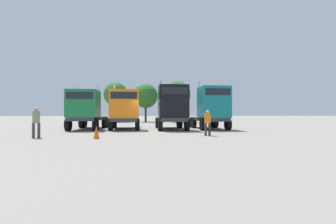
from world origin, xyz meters
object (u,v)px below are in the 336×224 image
object	(u,v)px
semi_truck_teal	(212,108)
traffic_cone_near	(96,132)
semi_truck_black	(172,108)
semi_truck_green	(86,109)
semi_truck_orange	(125,109)
visitor_with_camera	(36,120)
visitor_in_hivis	(208,121)

from	to	relation	value
semi_truck_teal	traffic_cone_near	size ratio (longest dim) A/B	7.93
semi_truck_black	semi_truck_green	bearing A→B (deg)	-96.89
semi_truck_black	traffic_cone_near	size ratio (longest dim) A/B	8.43
semi_truck_green	traffic_cone_near	size ratio (longest dim) A/B	8.62
semi_truck_orange	visitor_with_camera	bearing A→B (deg)	-37.00
visitor_in_hivis	semi_truck_black	bearing A→B (deg)	-176.55
semi_truck_green	visitor_in_hivis	size ratio (longest dim) A/B	3.85
traffic_cone_near	semi_truck_teal	bearing A→B (deg)	40.83
semi_truck_green	visitor_with_camera	size ratio (longest dim) A/B	3.52
semi_truck_black	semi_truck_teal	world-z (taller)	semi_truck_black
visitor_with_camera	semi_truck_orange	bearing A→B (deg)	119.80
semi_truck_black	traffic_cone_near	xyz separation A→B (m)	(-4.88, -6.88, -1.56)
visitor_with_camera	traffic_cone_near	size ratio (longest dim) A/B	2.45
semi_truck_black	traffic_cone_near	distance (m)	8.58
semi_truck_green	traffic_cone_near	distance (m)	8.11
semi_truck_green	visitor_in_hivis	world-z (taller)	semi_truck_green
semi_truck_orange	visitor_with_camera	xyz separation A→B (m)	(-4.36, -6.83, -0.74)
visitor_with_camera	traffic_cone_near	world-z (taller)	visitor_with_camera
semi_truck_green	semi_truck_orange	bearing A→B (deg)	87.05
semi_truck_green	semi_truck_orange	world-z (taller)	semi_truck_orange
semi_truck_orange	semi_truck_teal	bearing A→B (deg)	84.65
visitor_in_hivis	visitor_with_camera	world-z (taller)	visitor_with_camera
semi_truck_teal	semi_truck_orange	bearing A→B (deg)	-94.06
semi_truck_orange	visitor_in_hivis	distance (m)	8.49
semi_truck_teal	visitor_with_camera	world-z (taller)	semi_truck_teal
traffic_cone_near	semi_truck_green	bearing A→B (deg)	109.23
traffic_cone_near	semi_truck_orange	bearing A→B (deg)	84.31
semi_truck_orange	semi_truck_teal	world-z (taller)	semi_truck_teal
semi_truck_teal	traffic_cone_near	distance (m)	11.30
visitor_with_camera	semi_truck_teal	bearing A→B (deg)	91.39
semi_truck_orange	visitor_with_camera	size ratio (longest dim) A/B	3.24
visitor_in_hivis	visitor_with_camera	distance (m)	10.43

